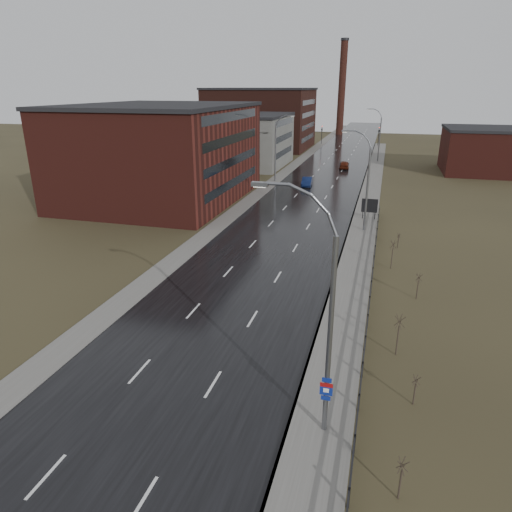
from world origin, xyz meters
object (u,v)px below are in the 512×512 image
Objects in this scene: car_near at (307,182)px; car_far at (344,165)px; streetlight_main at (323,320)px; billboard at (370,206)px.

car_far reaches higher than car_near.
streetlight_main is 2.55× the size of car_far.
car_near is (-10.34, 57.40, -5.31)m from streetlight_main.
billboard is 0.58× the size of car_far.
car_near is (-10.97, 18.46, -1.06)m from billboard.
car_near is 19.81m from car_far.
car_near is at bearing 100.21° from streetlight_main.
streetlight_main is 39.17m from billboard.
streetlight_main is 4.39× the size of billboard.
billboard is at bearing 95.82° from car_far.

